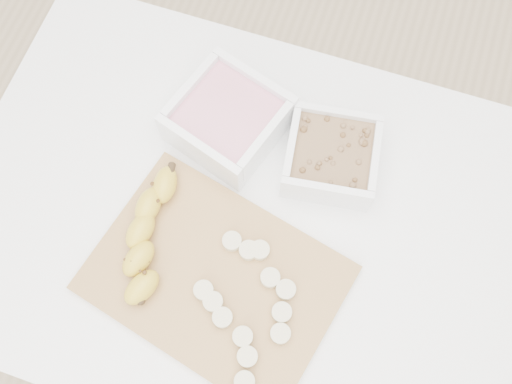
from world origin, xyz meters
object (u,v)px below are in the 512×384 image
(table, at_px, (251,235))
(bowl_granola, at_px, (331,156))
(bowl_yogurt, at_px, (228,119))
(cutting_board, at_px, (216,278))
(banana, at_px, (148,237))

(table, distance_m, bowl_granola, 0.21)
(table, height_order, bowl_yogurt, bowl_yogurt)
(table, distance_m, bowl_yogurt, 0.22)
(table, height_order, bowl_granola, bowl_granola)
(table, xyz_separation_m, cutting_board, (-0.02, -0.11, 0.10))
(bowl_yogurt, height_order, banana, bowl_yogurt)
(bowl_granola, distance_m, banana, 0.33)
(cutting_board, relative_size, banana, 1.71)
(table, distance_m, banana, 0.21)
(table, relative_size, banana, 4.46)
(bowl_granola, bearing_deg, cutting_board, -115.17)
(bowl_granola, xyz_separation_m, cutting_board, (-0.12, -0.25, -0.03))
(cutting_board, bearing_deg, bowl_granola, 64.83)
(bowl_yogurt, bearing_deg, banana, -102.46)
(table, relative_size, bowl_granola, 5.95)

